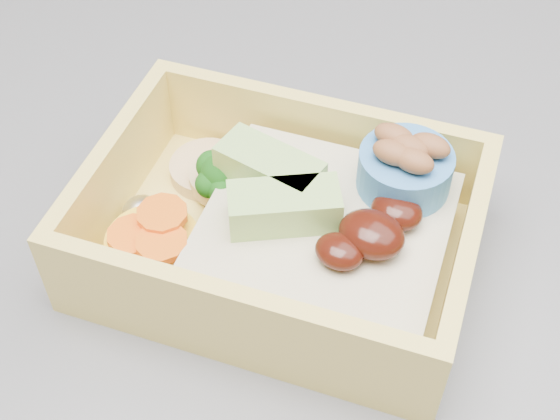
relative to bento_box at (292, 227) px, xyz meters
The scene contains 1 object.
bento_box is the anchor object (origin of this frame).
Camera 1 is at (0.03, -0.35, 1.26)m, focal length 50.00 mm.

